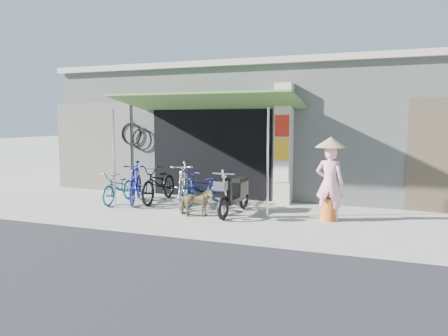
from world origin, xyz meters
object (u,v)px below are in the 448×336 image
at_px(bike_teal, 119,187).
at_px(street_dog, 196,203).
at_px(bike_blue, 136,182).
at_px(bike_silver, 184,185).
at_px(bike_navy, 204,188).
at_px(nun, 330,179).
at_px(bike_black, 159,183).
at_px(moped, 235,194).

bearing_deg(bike_teal, street_dog, -23.09).
xyz_separation_m(bike_blue, street_dog, (2.11, -0.94, -0.22)).
height_order(bike_silver, bike_navy, bike_silver).
xyz_separation_m(street_dog, nun, (2.73, 0.69, 0.56)).
distance_m(bike_black, bike_navy, 1.29).
distance_m(street_dog, nun, 2.87).
height_order(bike_navy, street_dog, bike_navy).
xyz_separation_m(bike_teal, nun, (5.25, -0.11, 0.46)).
height_order(bike_teal, street_dog, bike_teal).
xyz_separation_m(bike_teal, moped, (3.19, -0.21, 0.05)).
relative_size(bike_teal, street_dog, 2.10).
bearing_deg(bike_blue, moped, -30.51).
bearing_deg(bike_navy, street_dog, -53.37).
xyz_separation_m(bike_teal, bike_black, (0.89, 0.48, 0.09)).
distance_m(bike_silver, street_dog, 1.05).
bearing_deg(bike_silver, bike_black, 132.31).
height_order(moped, nun, nun).
relative_size(bike_blue, street_dog, 2.39).
distance_m(bike_blue, nun, 4.86).
relative_size(street_dog, moped, 0.42).
bearing_deg(street_dog, nun, -100.26).
bearing_deg(bike_silver, bike_navy, 32.55).
xyz_separation_m(bike_black, nun, (4.35, -0.58, 0.38)).
bearing_deg(nun, bike_blue, -0.52).
relative_size(bike_navy, moped, 0.97).
bearing_deg(bike_teal, moped, -9.29).
bearing_deg(nun, street_dog, 16.60).
bearing_deg(bike_navy, bike_silver, -106.61).
relative_size(moped, nun, 1.00).
bearing_deg(bike_black, street_dog, -42.62).
relative_size(bike_black, bike_navy, 1.10).
xyz_separation_m(bike_blue, bike_black, (0.49, 0.34, -0.03)).
bearing_deg(bike_silver, moped, -27.40).
bearing_deg(bike_silver, bike_blue, 153.70).
relative_size(bike_blue, nun, 1.00).
height_order(bike_navy, moped, moped).
bearing_deg(moped, bike_black, 165.29).
bearing_deg(bike_blue, bike_navy, -14.71).
xyz_separation_m(bike_silver, street_dog, (0.67, -0.77, -0.25)).
height_order(bike_teal, nun, nun).
bearing_deg(bike_blue, bike_silver, -29.97).
relative_size(bike_teal, nun, 0.87).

